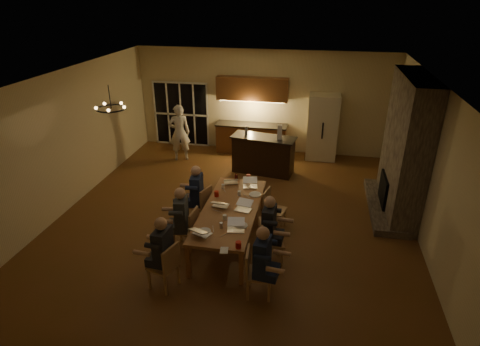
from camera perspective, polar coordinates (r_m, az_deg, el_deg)
name	(u,v)px	position (r m, az deg, el deg)	size (l,w,h in m)	color
floor	(233,220)	(9.28, -0.95, -6.64)	(9.00, 9.00, 0.00)	brown
back_wall	(263,102)	(12.79, 3.27, 10.10)	(8.00, 0.04, 3.20)	beige
left_wall	(63,143)	(10.14, -23.89, 3.98)	(0.04, 9.00, 3.20)	beige
right_wall	(433,170)	(8.71, 25.80, 0.35)	(0.04, 9.00, 3.20)	beige
ceiling	(232,79)	(8.08, -1.11, 13.22)	(8.00, 9.00, 0.04)	white
french_doors	(181,114)	(13.51, -8.34, 8.27)	(1.86, 0.08, 2.10)	black
fireplace	(405,147)	(9.72, 22.47, 3.39)	(0.58, 2.50, 3.20)	#6C6355
kitchenette	(252,116)	(12.64, 1.66, 8.07)	(2.24, 0.68, 2.40)	brown
refrigerator	(323,127)	(12.50, 11.67, 6.40)	(0.90, 0.68, 2.00)	beige
dining_table	(230,224)	(8.41, -1.36, -7.29)	(1.10, 2.81, 0.75)	#9E693F
bar_island	(263,155)	(11.40, 3.32, 2.61)	(1.78, 0.68, 1.08)	black
chair_left_near	(163,265)	(7.30, -10.92, -12.78)	(0.44, 0.44, 0.89)	tan
chair_left_mid	(185,229)	(8.21, -7.82, -7.87)	(0.44, 0.44, 0.89)	tan
chair_left_far	(199,204)	(9.04, -5.83, -4.45)	(0.44, 0.44, 0.89)	tan
chair_right_near	(259,273)	(7.02, 2.76, -14.02)	(0.44, 0.44, 0.89)	tan
chair_right_mid	(271,242)	(7.78, 4.47, -9.73)	(0.44, 0.44, 0.89)	tan
chair_right_far	(275,210)	(8.81, 4.98, -5.24)	(0.44, 0.44, 0.89)	tan
person_left_near	(163,252)	(7.19, -10.83, -11.02)	(0.60, 0.60, 1.38)	#23252E
person_right_near	(262,263)	(6.85, 3.17, -12.60)	(0.60, 0.60, 1.38)	#1C2746
person_left_mid	(182,219)	(8.05, -8.29, -6.53)	(0.60, 0.60, 1.38)	#3B4145
person_right_mid	(269,229)	(7.70, 4.12, -7.91)	(0.60, 0.60, 1.38)	#23252E
person_left_far	(197,195)	(8.93, -6.13, -3.07)	(0.60, 0.60, 1.38)	#1C2746
standing_person	(179,133)	(12.31, -8.60, 5.70)	(0.63, 0.42, 1.74)	silver
chandelier	(111,108)	(8.15, -17.85, 8.73)	(0.58, 0.58, 0.03)	black
laptop_a	(202,229)	(7.40, -5.42, -7.88)	(0.32, 0.28, 0.23)	silver
laptop_b	(236,225)	(7.47, -0.60, -7.42)	(0.32, 0.28, 0.23)	silver
laptop_c	(221,201)	(8.27, -2.76, -3.99)	(0.32, 0.28, 0.23)	silver
laptop_d	(243,205)	(8.10, 0.42, -4.61)	(0.32, 0.28, 0.23)	silver
laptop_e	(231,178)	(9.22, -1.31, -0.75)	(0.32, 0.28, 0.23)	silver
laptop_f	(250,182)	(9.03, 1.46, -1.35)	(0.32, 0.28, 0.23)	silver
mug_front	(225,217)	(7.83, -2.19, -6.31)	(0.08, 0.08, 0.10)	white
mug_mid	(239,193)	(8.70, -0.10, -2.88)	(0.08, 0.08, 0.10)	white
mug_back	(223,186)	(9.00, -2.42, -1.91)	(0.08, 0.08, 0.10)	white
redcup_near	(238,245)	(7.04, -0.24, -10.18)	(0.10, 0.10, 0.12)	red
redcup_mid	(217,194)	(8.67, -3.36, -2.97)	(0.10, 0.10, 0.12)	red
redcup_far	(248,177)	(9.41, 1.18, -0.56)	(0.10, 0.10, 0.12)	red
can_silver	(221,225)	(7.56, -2.69, -7.46)	(0.06, 0.06, 0.12)	#B2B2B7
can_cola	(236,177)	(9.42, -0.55, -0.55)	(0.07, 0.07, 0.12)	#3F0F0C
plate_near	(241,225)	(7.65, 0.11, -7.48)	(0.27, 0.27, 0.02)	white
plate_left	(204,231)	(7.51, -5.09, -8.24)	(0.24, 0.24, 0.02)	white
plate_far	(255,194)	(8.74, 2.17, -3.06)	(0.27, 0.27, 0.02)	white
notepad	(224,250)	(7.00, -2.27, -10.94)	(0.14, 0.19, 0.01)	white
bar_bottle	(246,130)	(11.36, 0.89, 6.12)	(0.09, 0.09, 0.24)	#99999E
bar_blender	(280,132)	(11.01, 5.66, 5.81)	(0.13, 0.13, 0.40)	silver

